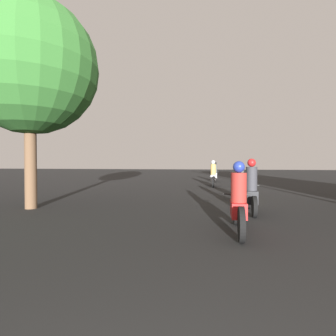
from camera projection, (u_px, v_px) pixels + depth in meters
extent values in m
cylinder|color=black|center=(236.00, 211.00, 6.17)|extent=(0.10, 0.66, 0.66)
cylinder|color=black|center=(241.00, 224.00, 4.78)|extent=(0.10, 0.66, 0.66)
cube|color=red|center=(238.00, 209.00, 5.48)|extent=(0.30, 0.75, 0.32)
cylinder|color=black|center=(237.00, 194.00, 5.92)|extent=(0.60, 0.04, 0.04)
cylinder|color=maroon|center=(239.00, 187.00, 5.39)|extent=(0.32, 0.32, 0.60)
sphere|color=navy|center=(239.00, 167.00, 5.39)|extent=(0.24, 0.24, 0.24)
cylinder|color=black|center=(248.00, 199.00, 8.37)|extent=(0.10, 0.58, 0.58)
cylinder|color=black|center=(254.00, 207.00, 6.97)|extent=(0.10, 0.58, 0.58)
cube|color=black|center=(251.00, 196.00, 7.67)|extent=(0.30, 0.83, 0.37)
cylinder|color=black|center=(249.00, 185.00, 8.12)|extent=(0.60, 0.04, 0.04)
cylinder|color=#2D2D33|center=(251.00, 179.00, 7.58)|extent=(0.32, 0.32, 0.68)
sphere|color=#A51919|center=(252.00, 163.00, 7.57)|extent=(0.24, 0.24, 0.24)
cylinder|color=black|center=(238.00, 189.00, 11.79)|extent=(0.10, 0.59, 0.59)
cylinder|color=black|center=(241.00, 192.00, 10.47)|extent=(0.10, 0.59, 0.59)
cube|color=gold|center=(240.00, 186.00, 11.13)|extent=(0.30, 0.81, 0.39)
cylinder|color=black|center=(239.00, 178.00, 11.55)|extent=(0.60, 0.04, 0.04)
cylinder|color=#4C514C|center=(240.00, 174.00, 11.04)|extent=(0.32, 0.32, 0.59)
sphere|color=black|center=(240.00, 165.00, 11.03)|extent=(0.24, 0.24, 0.24)
cylinder|color=black|center=(213.00, 180.00, 17.04)|extent=(0.10, 0.66, 0.66)
cylinder|color=black|center=(213.00, 182.00, 15.57)|extent=(0.10, 0.66, 0.66)
cube|color=#ADADB2|center=(213.00, 178.00, 16.30)|extent=(0.30, 0.78, 0.39)
cylinder|color=black|center=(213.00, 173.00, 16.77)|extent=(0.60, 0.04, 0.04)
cylinder|color=#B28E47|center=(213.00, 170.00, 16.21)|extent=(0.32, 0.32, 0.67)
sphere|color=silver|center=(213.00, 162.00, 16.20)|extent=(0.24, 0.24, 0.24)
cylinder|color=black|center=(215.00, 177.00, 21.38)|extent=(0.10, 0.58, 0.58)
cylinder|color=black|center=(215.00, 178.00, 19.97)|extent=(0.10, 0.58, 0.58)
cube|color=silver|center=(215.00, 175.00, 20.67)|extent=(0.30, 0.80, 0.39)
cylinder|color=black|center=(215.00, 171.00, 21.12)|extent=(0.60, 0.04, 0.04)
cylinder|color=#4C514C|center=(215.00, 169.00, 20.58)|extent=(0.32, 0.32, 0.64)
sphere|color=black|center=(215.00, 163.00, 20.58)|extent=(0.24, 0.24, 0.24)
cylinder|color=brown|center=(31.00, 161.00, 8.34)|extent=(0.36, 0.36, 3.02)
sphere|color=#2D6628|center=(30.00, 67.00, 8.28)|extent=(4.27, 4.27, 4.27)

